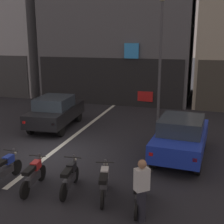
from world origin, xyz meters
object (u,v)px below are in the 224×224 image
object	(u,v)px
street_lamp	(161,48)
motorcycle_blue_row_leftmost	(5,168)
car_red_down_street	(148,89)
motorcycle_white_row_right_mid	(104,183)
car_black_crossing_near	(56,111)
motorcycle_black_row_centre	(70,177)
motorcycle_red_row_left_mid	(34,175)
motorcycle_silver_row_rightmost	(141,192)
person_by_motorcycles	(142,190)
car_blue_parked_kerbside	(181,136)

from	to	relation	value
street_lamp	motorcycle_blue_row_leftmost	bearing A→B (deg)	-115.97
car_red_down_street	motorcycle_white_row_right_mid	bearing A→B (deg)	-85.25
car_black_crossing_near	motorcycle_black_row_centre	distance (m)	6.76
motorcycle_red_row_left_mid	motorcycle_white_row_right_mid	size ratio (longest dim) A/B	1.02
motorcycle_silver_row_rightmost	car_red_down_street	bearing A→B (deg)	99.21
car_red_down_street	car_black_crossing_near	bearing A→B (deg)	-113.31
motorcycle_red_row_left_mid	motorcycle_silver_row_rightmost	world-z (taller)	same
car_black_crossing_near	motorcycle_white_row_right_mid	xyz separation A→B (m)	(4.53, -5.88, -0.43)
car_black_crossing_near	motorcycle_blue_row_leftmost	size ratio (longest dim) A/B	2.52
street_lamp	motorcycle_blue_row_leftmost	distance (m)	9.39
motorcycle_blue_row_leftmost	motorcycle_silver_row_rightmost	xyz separation A→B (m)	(4.48, -0.23, 0.00)
motorcycle_red_row_left_mid	motorcycle_black_row_centre	world-z (taller)	same
car_red_down_street	person_by_motorcycles	world-z (taller)	person_by_motorcycles
motorcycle_silver_row_rightmost	motorcycle_white_row_right_mid	bearing A→B (deg)	168.85
motorcycle_blue_row_leftmost	car_black_crossing_near	bearing A→B (deg)	101.31
car_black_crossing_near	person_by_motorcycles	bearing A→B (deg)	-49.25
car_black_crossing_near	street_lamp	world-z (taller)	street_lamp
motorcycle_black_row_centre	motorcycle_blue_row_leftmost	bearing A→B (deg)	-178.62
street_lamp	motorcycle_black_row_centre	xyz separation A→B (m)	(-1.56, -7.75, -3.57)
motorcycle_silver_row_rightmost	person_by_motorcycles	world-z (taller)	person_by_motorcycles
car_blue_parked_kerbside	motorcycle_red_row_left_mid	bearing A→B (deg)	-137.58
motorcycle_black_row_centre	person_by_motorcycles	world-z (taller)	person_by_motorcycles
car_red_down_street	person_by_motorcycles	distance (m)	14.78
car_black_crossing_near	car_red_down_street	distance (m)	8.56
car_black_crossing_near	motorcycle_white_row_right_mid	distance (m)	7.44
street_lamp	motorcycle_white_row_right_mid	distance (m)	8.61
motorcycle_black_row_centre	motorcycle_red_row_left_mid	bearing A→B (deg)	-169.74
street_lamp	motorcycle_white_row_right_mid	xyz separation A→B (m)	(-0.45, -7.82, -3.57)
motorcycle_white_row_right_mid	motorcycle_silver_row_rightmost	xyz separation A→B (m)	(1.12, -0.22, 0.00)
car_black_crossing_near	motorcycle_silver_row_rightmost	distance (m)	8.33
car_black_crossing_near	person_by_motorcycles	size ratio (longest dim) A/B	2.53
motorcycle_blue_row_leftmost	person_by_motorcycles	size ratio (longest dim) A/B	1.00
car_red_down_street	street_lamp	distance (m)	6.89
street_lamp	motorcycle_black_row_centre	world-z (taller)	street_lamp
motorcycle_black_row_centre	motorcycle_white_row_right_mid	xyz separation A→B (m)	(1.12, -0.07, 0.00)
car_blue_parked_kerbside	person_by_motorcycles	world-z (taller)	person_by_motorcycles
motorcycle_white_row_right_mid	person_by_motorcycles	size ratio (longest dim) A/B	0.98
motorcycle_white_row_right_mid	person_by_motorcycles	bearing A→B (deg)	-33.49
motorcycle_black_row_centre	motorcycle_silver_row_rightmost	world-z (taller)	same
car_red_down_street	street_lamp	bearing A→B (deg)	-75.01
motorcycle_red_row_left_mid	car_black_crossing_near	bearing A→B (deg)	110.85
motorcycle_red_row_left_mid	motorcycle_white_row_right_mid	bearing A→B (deg)	3.50
motorcycle_red_row_left_mid	person_by_motorcycles	distance (m)	3.58
car_red_down_street	motorcycle_blue_row_leftmost	size ratio (longest dim) A/B	2.54
motorcycle_blue_row_leftmost	motorcycle_white_row_right_mid	size ratio (longest dim) A/B	1.02
car_black_crossing_near	street_lamp	size ratio (longest dim) A/B	0.64
car_red_down_street	motorcycle_white_row_right_mid	size ratio (longest dim) A/B	2.58
motorcycle_blue_row_leftmost	motorcycle_silver_row_rightmost	distance (m)	4.49
car_red_down_street	motorcycle_red_row_left_mid	world-z (taller)	car_red_down_street
street_lamp	person_by_motorcycles	bearing A→B (deg)	-84.65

